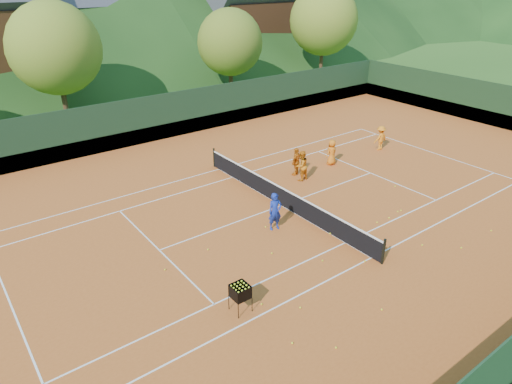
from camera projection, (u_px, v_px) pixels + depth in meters
ground at (282, 206)px, 21.77m from camera, size 400.00×400.00×0.00m
clay_court at (282, 206)px, 21.76m from camera, size 40.00×24.00×0.02m
coach at (275, 212)px, 19.45m from camera, size 0.69×0.52×1.69m
student_a at (301, 166)px, 24.03m from camera, size 0.87×0.72×1.64m
student_b at (296, 161)px, 24.66m from camera, size 0.99×0.70×1.57m
student_c at (332, 152)px, 26.02m from camera, size 0.75×0.51×1.47m
student_d at (380, 138)px, 28.15m from camera, size 1.00×0.60×1.52m
tennis_ball_0 at (350, 235)px, 19.29m from camera, size 0.07×0.07×0.07m
tennis_ball_2 at (398, 211)px, 21.15m from camera, size 0.07×0.07×0.07m
tennis_ball_3 at (395, 186)px, 23.59m from camera, size 0.07×0.07×0.07m
tennis_ball_4 at (266, 227)px, 19.89m from camera, size 0.07×0.07×0.07m
tennis_ball_5 at (165, 270)px, 17.06m from camera, size 0.07×0.07×0.07m
tennis_ball_6 at (330, 234)px, 19.39m from camera, size 0.07×0.07×0.07m
tennis_ball_7 at (382, 310)px, 15.06m from camera, size 0.07×0.07×0.07m
tennis_ball_8 at (389, 218)px, 20.60m from camera, size 0.07×0.07×0.07m
tennis_ball_9 at (461, 248)px, 18.39m from camera, size 0.07×0.07×0.07m
tennis_ball_10 at (362, 230)px, 19.63m from camera, size 0.07×0.07×0.07m
tennis_ball_11 at (491, 231)px, 19.60m from camera, size 0.07×0.07×0.07m
tennis_ball_12 at (401, 210)px, 21.23m from camera, size 0.07×0.07×0.07m
tennis_ball_13 at (262, 304)px, 15.31m from camera, size 0.07×0.07×0.07m
tennis_ball_14 at (322, 261)px, 17.58m from camera, size 0.07×0.07×0.07m
tennis_ball_15 at (292, 343)px, 13.72m from camera, size 0.07×0.07×0.07m
tennis_ball_16 at (336, 348)px, 13.55m from camera, size 0.07×0.07×0.07m
tennis_ball_17 at (272, 253)px, 18.04m from camera, size 0.07×0.07×0.07m
tennis_ball_18 at (377, 222)px, 20.24m from camera, size 0.07×0.07×0.07m
tennis_ball_19 at (300, 308)px, 15.15m from camera, size 0.07×0.07×0.07m
tennis_ball_20 at (249, 286)px, 16.18m from camera, size 0.07×0.07×0.07m
tennis_ball_21 at (208, 249)px, 18.29m from camera, size 0.07×0.07×0.07m
tennis_ball_23 at (422, 245)px, 18.58m from camera, size 0.07×0.07×0.07m
tennis_ball_24 at (365, 261)px, 17.55m from camera, size 0.07×0.07×0.07m
court_lines at (282, 205)px, 21.76m from camera, size 23.83×11.03×0.00m
tennis_net at (282, 196)px, 21.54m from camera, size 0.10×12.07×1.10m
perimeter_fence at (282, 182)px, 21.21m from camera, size 40.40×24.24×3.00m
ball_hopper at (240, 292)px, 14.76m from camera, size 0.57×0.57×1.00m
chalet_mid at (117, 24)px, 47.19m from camera, size 12.65×8.82×11.45m
chalet_right at (249, 17)px, 51.76m from camera, size 11.50×8.82×11.91m
tree_b at (55, 48)px, 31.66m from camera, size 6.40×6.40×8.40m
tree_c at (230, 42)px, 38.79m from camera, size 5.60×5.60×7.35m
tree_d at (324, 20)px, 45.55m from camera, size 6.80×6.80×8.93m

